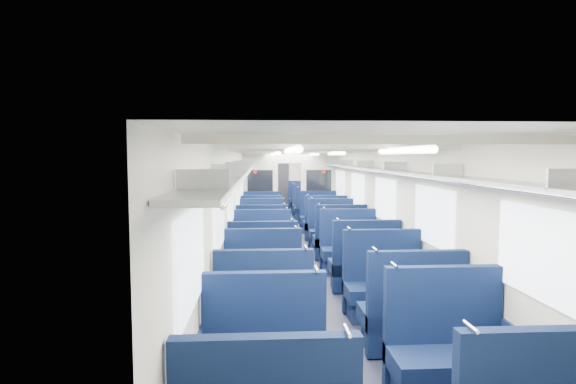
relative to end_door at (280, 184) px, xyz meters
The scene contains 39 objects.
floor 9.00m from the end_door, 90.00° to the right, with size 2.80×18.00×0.01m, color black.
ceiling 9.04m from the end_door, 90.00° to the right, with size 2.80×18.00×0.01m, color silver.
wall_left 9.05m from the end_door, 98.90° to the right, with size 0.02×18.00×2.35m, color beige.
dado_left 9.07m from the end_door, 98.81° to the right, with size 0.03×17.90×0.70m, color #101A36.
wall_right 9.05m from the end_door, 81.10° to the right, with size 0.02×18.00×2.35m, color beige.
dado_right 9.07m from the end_door, 81.19° to the right, with size 0.03×17.90×0.70m, color #101A36.
wall_far 0.19m from the end_door, 90.00° to the left, with size 2.80×0.02×2.35m, color beige.
luggage_rack_left 9.07m from the end_door, 97.73° to the right, with size 0.36×17.40×0.18m.
luggage_rack_right 9.07m from the end_door, 82.27° to the right, with size 0.36×17.40×0.18m.
windows 9.41m from the end_door, 90.00° to the right, with size 2.78×15.60×0.75m.
ceiling_fittings 9.29m from the end_door, 90.00° to the right, with size 2.70×16.06×0.11m.
end_door is the anchor object (origin of this frame).
bulkhead 6.39m from the end_door, 90.00° to the right, with size 2.80×0.10×2.35m.
seat_2 16.12m from the end_door, 92.95° to the right, with size 1.10×0.61×1.22m.
seat_3 16.01m from the end_door, 87.03° to the right, with size 1.10×0.61×1.22m.
seat_4 14.87m from the end_door, 93.20° to the right, with size 1.10×0.61×1.22m.
seat_5 15.02m from the end_door, 86.83° to the right, with size 1.10×0.61×1.22m.
seat_6 13.73m from the end_door, 93.47° to the right, with size 1.10×0.61×1.22m.
seat_7 13.90m from the end_door, 86.57° to the right, with size 1.10×0.61×1.22m.
seat_8 12.72m from the end_door, 93.75° to the right, with size 1.10×0.61×1.22m.
seat_9 12.68m from the end_door, 86.24° to the right, with size 1.10×0.61×1.22m.
seat_10 11.44m from the end_door, 94.17° to the right, with size 1.10×0.61×1.22m.
seat_11 11.43m from the end_door, 85.83° to the right, with size 1.10×0.61×1.22m.
seat_12 10.32m from the end_door, 94.62° to the right, with size 1.10×0.61×1.22m.
seat_13 10.38m from the end_door, 85.40° to the right, with size 1.10×0.61×1.22m.
seat_14 9.12m from the end_door, 95.23° to the right, with size 1.10×0.61×1.22m.
seat_15 9.30m from the end_door, 84.87° to the right, with size 1.10×0.61×1.22m.
seat_16 8.02m from the end_door, 95.96° to the right, with size 1.10×0.61×1.22m.
seat_17 8.17m from the end_door, 84.15° to the right, with size 1.10×0.61×1.22m.
seat_18 6.99m from the end_door, 96.85° to the right, with size 1.10×0.61×1.22m.
seat_19 6.88m from the end_door, 83.04° to the right, with size 1.10×0.61×1.22m.
seat_20 4.94m from the end_door, 99.76° to the right, with size 1.10×0.61×1.22m.
seat_21 5.00m from the end_door, 80.37° to the right, with size 1.10×0.61×1.22m.
seat_22 3.74m from the end_door, 103.01° to the right, with size 1.10×0.61×1.22m.
seat_23 3.82m from the end_door, 77.26° to the right, with size 1.10×0.61×1.22m.
seat_24 2.64m from the end_door, 108.84° to the right, with size 1.10×0.61×1.22m.
seat_25 2.78m from the end_door, 72.13° to the right, with size 1.10×0.61×1.22m.
seat_26 1.73m from the end_door, 121.00° to the right, with size 1.10×0.61×1.22m.
seat_27 1.66m from the end_door, 57.27° to the right, with size 1.10×0.61×1.22m.
Camera 1 is at (-0.85, -10.89, 2.20)m, focal length 28.17 mm.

